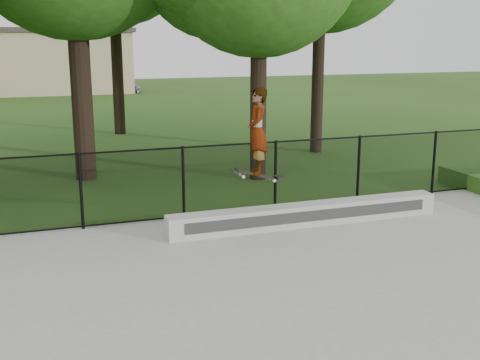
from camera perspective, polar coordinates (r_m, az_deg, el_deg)
The scene contains 5 objects.
grind_ledge at distance 11.88m, azimuth 6.39°, elevation -3.25°, with size 5.62×0.40×0.43m, color #B7B8B2.
car_c at distance 41.98m, azimuth -11.89°, elevation 8.78°, with size 1.48×3.34×1.06m, color #8D8DA0.
skater_airborne at distance 10.78m, azimuth 1.66°, elevation 4.46°, with size 0.81×0.65×1.76m.
chainlink_fence at distance 12.11m, azimuth -5.39°, elevation -0.26°, with size 16.06×0.06×1.50m.
distant_building at distance 43.56m, azimuth -18.66°, elevation 10.69°, with size 12.40×6.40×4.30m.
Camera 1 is at (-2.82, -5.53, 3.64)m, focal length 45.00 mm.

